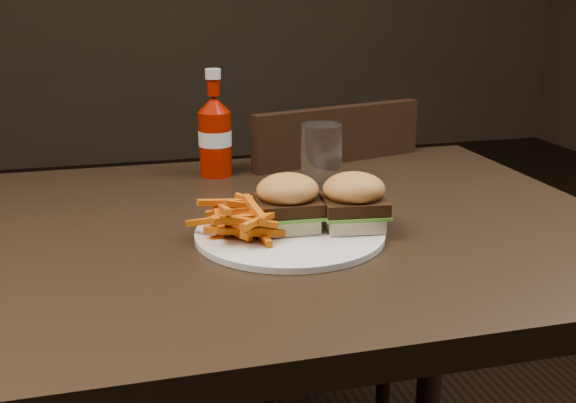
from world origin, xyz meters
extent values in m
cube|color=black|center=(0.00, 0.00, 0.73)|extent=(1.20, 0.80, 0.04)
cube|color=black|center=(0.24, 0.50, 0.43)|extent=(0.50, 0.50, 0.04)
cylinder|color=white|center=(0.08, -0.07, 0.76)|extent=(0.27, 0.27, 0.01)
cube|color=beige|center=(0.08, -0.07, 0.77)|extent=(0.08, 0.08, 0.02)
cube|color=beige|center=(0.17, -0.08, 0.77)|extent=(0.09, 0.08, 0.02)
cylinder|color=#971000|center=(0.03, 0.28, 0.81)|extent=(0.07, 0.07, 0.12)
cylinder|color=white|center=(0.20, 0.16, 0.81)|extent=(0.08, 0.08, 0.11)
camera|label=1|loc=(-0.15, -0.94, 1.09)|focal=42.00mm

